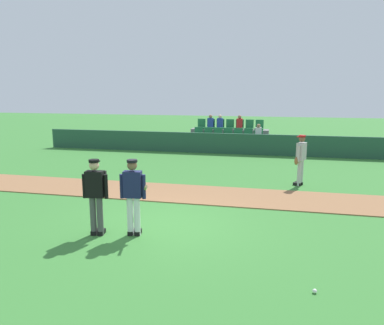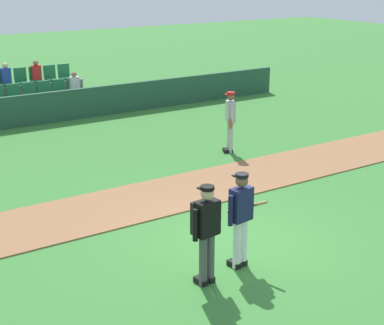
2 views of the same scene
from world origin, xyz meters
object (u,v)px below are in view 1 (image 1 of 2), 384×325
batter_navy_jersey (133,194)px  runner_grey_jersey (301,158)px  baseball (315,291)px  umpire_home_plate (96,193)px

batter_navy_jersey → runner_grey_jersey: size_ratio=1.00×
batter_navy_jersey → baseball: 4.28m
umpire_home_plate → baseball: umpire_home_plate is taller
umpire_home_plate → runner_grey_jersey: same height
batter_navy_jersey → baseball: batter_navy_jersey is taller
batter_navy_jersey → umpire_home_plate: size_ratio=1.00×
batter_navy_jersey → umpire_home_plate: bearing=-169.2°
umpire_home_plate → runner_grey_jersey: size_ratio=1.00×
runner_grey_jersey → baseball: (-0.10, -7.32, -0.93)m
umpire_home_plate → baseball: size_ratio=23.78×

